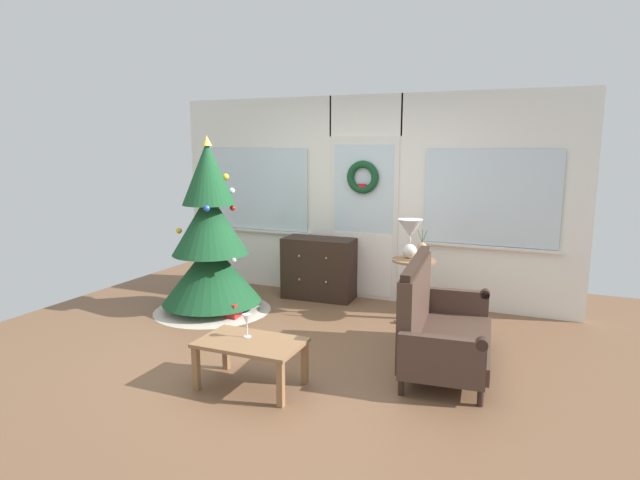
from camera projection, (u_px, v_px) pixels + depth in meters
The scene contains 11 objects.
ground_plane at pixel (292, 352), 5.11m from camera, with size 6.76×6.76×0.00m, color brown.
back_wall_with_door at pixel (365, 198), 6.77m from camera, with size 5.20×0.19×2.55m.
christmas_tree at pixel (211, 249), 6.28m from camera, with size 1.38×1.38×2.05m.
dresser_cabinet at pixel (319, 268), 6.86m from camera, with size 0.92×0.47×0.78m.
settee_sofa at pixel (436, 324), 4.77m from camera, with size 0.85×1.55×0.96m.
side_table at pixel (413, 277), 6.00m from camera, with size 0.50×0.48×0.69m.
table_lamp at pixel (410, 233), 5.97m from camera, with size 0.28×0.28×0.44m.
flower_vase at pixel (422, 251), 5.85m from camera, with size 0.11×0.10×0.35m.
coffee_table at pixel (251, 348), 4.34m from camera, with size 0.85×0.53×0.39m.
wine_glass at pixel (247, 320), 4.40m from camera, with size 0.08×0.08×0.20m.
gift_box at pixel (232, 311), 6.08m from camera, with size 0.19×0.17×0.19m, color red.
Camera 1 is at (2.17, -4.34, 1.95)m, focal length 30.16 mm.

